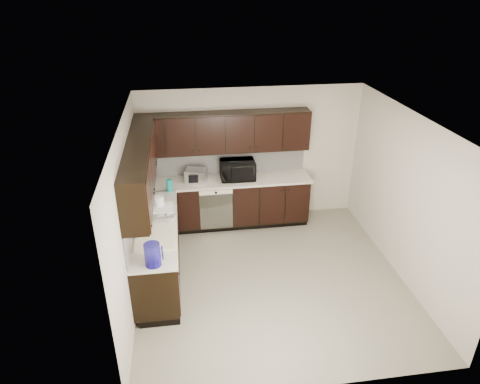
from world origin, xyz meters
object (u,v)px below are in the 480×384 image
at_px(sink, 155,239).
at_px(toaster_oven, 196,175).
at_px(storage_bin, 159,213).
at_px(blue_pitcher, 153,255).
at_px(microwave, 238,170).

bearing_deg(sink, toaster_oven, 68.45).
relative_size(sink, storage_bin, 1.96).
distance_m(sink, blue_pitcher, 0.72).
bearing_deg(blue_pitcher, sink, 82.42).
xyz_separation_m(microwave, blue_pitcher, (-1.39, -2.39, -0.02)).
relative_size(sink, microwave, 1.35).
height_order(sink, storage_bin, sink).
distance_m(sink, storage_bin, 0.52).
xyz_separation_m(toaster_oven, storage_bin, (-0.62, -1.20, -0.03)).
xyz_separation_m(microwave, toaster_oven, (-0.73, -0.01, -0.05)).
distance_m(storage_bin, blue_pitcher, 1.19).
bearing_deg(toaster_oven, blue_pitcher, -89.67).
bearing_deg(microwave, toaster_oven, -179.30).
bearing_deg(blue_pitcher, microwave, 51.69).
height_order(sink, microwave, microwave).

